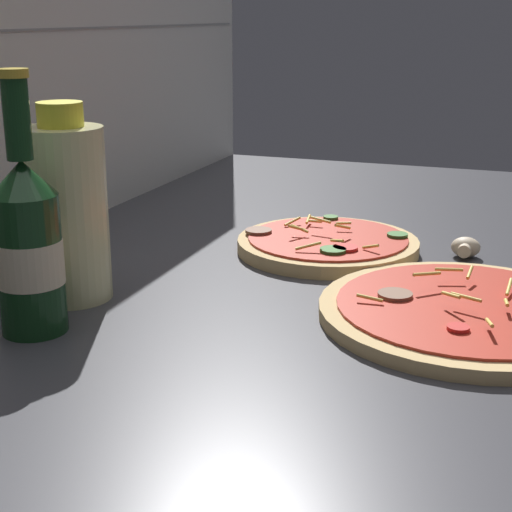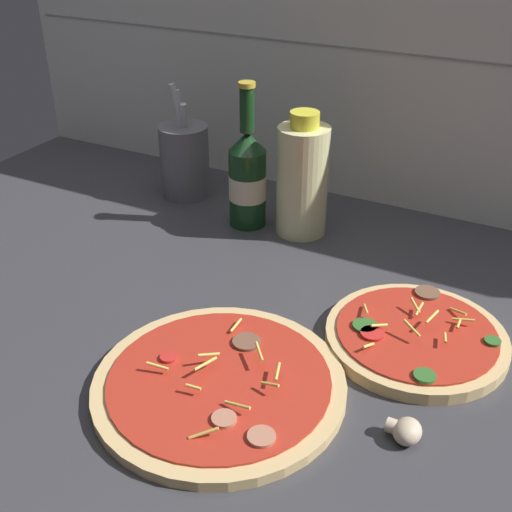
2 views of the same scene
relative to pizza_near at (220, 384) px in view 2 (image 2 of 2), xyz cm
name	(u,v)px [view 2 (image 2 of 2)]	position (x,y,z in cm)	size (l,w,h in cm)	color
counter_slab	(282,342)	(1.98, 12.89, -2.07)	(160.00, 90.00, 2.50)	#38383D
tile_backsplash	(405,53)	(1.98, 58.39, 26.68)	(160.00, 1.13, 60.00)	silver
pizza_near	(220,384)	(0.00, 0.00, 0.00)	(29.95, 29.95, 3.68)	tan
pizza_far	(416,337)	(18.06, 19.39, 0.17)	(23.38, 23.38, 4.19)	tan
beer_bottle	(247,177)	(-17.32, 39.18, 7.97)	(6.41, 6.41, 24.87)	#143819
oil_bottle	(302,179)	(-7.98, 40.92, 8.83)	(8.56, 8.56, 20.97)	beige
mushroom_left	(405,431)	(21.62, 2.39, 0.46)	(3.83, 3.64, 2.55)	beige
utensil_crock	(185,159)	(-33.63, 44.59, 6.24)	(9.15, 9.15, 21.33)	slate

